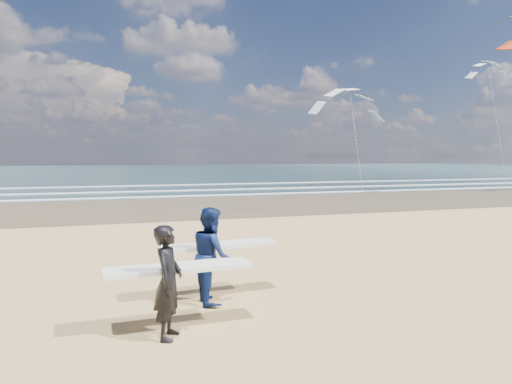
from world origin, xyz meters
name	(u,v)px	position (x,y,z in m)	size (l,w,h in m)	color
wet_sand_strip	(449,196)	(20.00, 18.00, 0.01)	(220.00, 12.00, 0.01)	#463C25
ocean	(234,170)	(20.00, 72.00, 0.01)	(220.00, 100.00, 0.02)	#172F32
foam_breakers	(366,186)	(20.00, 28.10, 0.05)	(220.00, 11.70, 0.05)	white
surfer_near	(170,279)	(-0.07, 0.37, 0.84)	(2.22, 1.00, 1.65)	black
surfer_far	(212,254)	(0.85, 1.74, 0.87)	(2.24, 1.13, 1.72)	#0D1C4A
kite_1	(353,119)	(18.20, 27.26, 5.59)	(6.75, 4.84, 9.49)	slate
kite_5	(495,112)	(36.51, 30.97, 7.05)	(4.99, 4.65, 13.43)	slate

